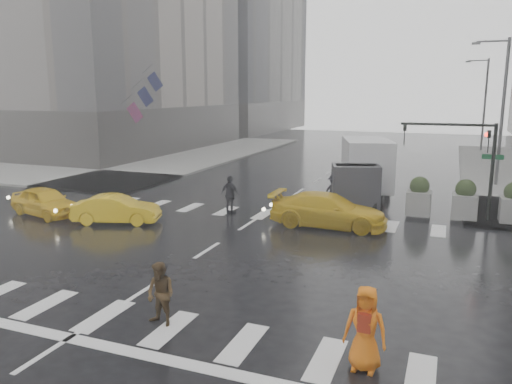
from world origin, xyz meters
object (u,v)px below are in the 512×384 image
at_px(pedestrian_orange, 365,328).
at_px(box_truck, 363,170).
at_px(traffic_signal_pole, 469,152).
at_px(taxi_front, 45,202).
at_px(taxi_mid, 116,209).
at_px(pedestrian_brown, 161,294).

height_order(pedestrian_orange, box_truck, box_truck).
relative_size(traffic_signal_pole, taxi_front, 1.12).
distance_m(pedestrian_orange, taxi_front, 18.36).
xyz_separation_m(pedestrian_orange, taxi_mid, (-12.45, 8.17, -0.31)).
bearing_deg(taxi_front, box_truck, -43.69).
height_order(pedestrian_orange, taxi_front, pedestrian_orange).
bearing_deg(box_truck, pedestrian_brown, -114.58).
relative_size(traffic_signal_pole, pedestrian_orange, 2.41).
height_order(traffic_signal_pole, pedestrian_brown, traffic_signal_pole).
bearing_deg(taxi_front, pedestrian_brown, -110.22).
distance_m(pedestrian_brown, taxi_mid, 10.79).
bearing_deg(traffic_signal_pole, taxi_front, -162.15).
bearing_deg(box_truck, pedestrian_orange, -96.78).
distance_m(taxi_front, taxi_mid, 4.03).
xyz_separation_m(traffic_signal_pole, pedestrian_brown, (-7.32, -13.87, -2.39)).
bearing_deg(traffic_signal_pole, pedestrian_orange, -98.75).
xyz_separation_m(pedestrian_brown, box_truck, (2.31, 16.31, 0.95)).
relative_size(pedestrian_brown, taxi_mid, 0.43).
bearing_deg(taxi_mid, traffic_signal_pole, -87.04).
distance_m(traffic_signal_pole, pedestrian_brown, 15.86).
height_order(traffic_signal_pole, box_truck, traffic_signal_pole).
bearing_deg(pedestrian_orange, pedestrian_brown, 179.68).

